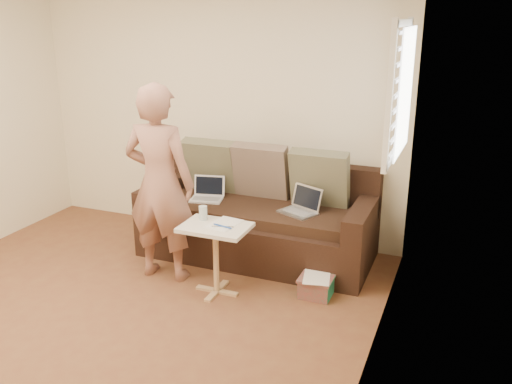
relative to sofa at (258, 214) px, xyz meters
The scene contains 16 objects.
floor 1.94m from the sofa, 110.54° to the right, with size 4.50×4.50×0.00m, color brown.
wall_back 1.20m from the sofa, 144.47° to the left, with size 4.00×4.00×0.00m, color beige.
wall_right 2.39m from the sofa, 53.06° to the right, with size 4.50×4.50×0.00m, color beige.
window_blinds 1.83m from the sofa, 12.08° to the right, with size 0.12×0.88×1.08m, color white, non-canonical shape.
sofa is the anchor object (origin of this frame).
pillow_left 0.73m from the sofa, 160.25° to the left, with size 0.55×0.14×0.55m, color #5F5E46, non-canonical shape.
pillow_mid 0.43m from the sofa, 102.87° to the left, with size 0.55×0.14×0.55m, color #6F574F, non-canonical shape.
pillow_right 0.69m from the sofa, 19.37° to the left, with size 0.55×0.14×0.55m, color #5F5E46, non-canonical shape.
laptop_silver 0.45m from the sofa, 11.10° to the right, with size 0.33×0.24×0.22m, color #B7BABC, non-canonical shape.
laptop_white 0.53m from the sofa, behind, with size 0.31×0.22×0.22m, color white, non-canonical shape.
person 1.05m from the sofa, 130.49° to the right, with size 0.64×0.43×1.74m, color #9A5A54.
side_table 0.85m from the sofa, 92.67° to the right, with size 0.56×0.39×0.61m, color silver, non-canonical shape.
drinking_glass 0.82m from the sofa, 104.14° to the right, with size 0.07×0.07×0.12m, color silver, non-canonical shape.
scissors 0.88m from the sofa, 87.72° to the right, with size 0.18×0.10×0.02m, color silver, non-canonical shape.
paper_on_table 0.80m from the sofa, 88.96° to the right, with size 0.21×0.30×0.00m, color white, non-canonical shape.
striped_box 1.01m from the sofa, 37.00° to the right, with size 0.28×0.28×0.18m, color red, non-canonical shape.
Camera 1 is at (2.49, -2.80, 2.27)m, focal length 38.31 mm.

